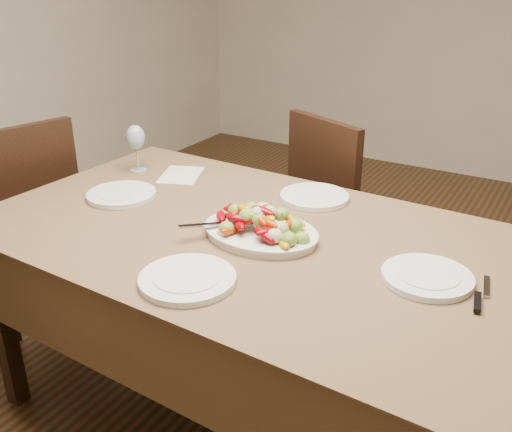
{
  "coord_description": "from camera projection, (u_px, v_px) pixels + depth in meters",
  "views": [
    {
      "loc": [
        0.61,
        -1.51,
        1.55
      ],
      "look_at": [
        -0.23,
        -0.12,
        0.82
      ],
      "focal_mm": 40.0,
      "sensor_mm": 36.0,
      "label": 1
    }
  ],
  "objects": [
    {
      "name": "floor",
      "position": [
        325.0,
        420.0,
        2.1
      ],
      "size": [
        6.0,
        6.0,
        0.0
      ],
      "primitive_type": "plane",
      "color": "#3C2512",
      "rests_on": "ground"
    },
    {
      "name": "dining_table",
      "position": [
        256.0,
        333.0,
        1.96
      ],
      "size": [
        1.88,
        1.1,
        0.76
      ],
      "primitive_type": "cube",
      "rotation": [
        0.0,
        0.0,
        -0.04
      ],
      "color": "brown",
      "rests_on": "ground"
    },
    {
      "name": "chair_far",
      "position": [
        350.0,
        213.0,
        2.66
      ],
      "size": [
        0.55,
        0.55,
        0.95
      ],
      "primitive_type": null,
      "rotation": [
        0.0,
        0.0,
        2.74
      ],
      "color": "black",
      "rests_on": "ground"
    },
    {
      "name": "chair_left",
      "position": [
        20.0,
        220.0,
        2.58
      ],
      "size": [
        0.51,
        0.51,
        0.95
      ],
      "primitive_type": null,
      "rotation": [
        0.0,
        0.0,
        -1.81
      ],
      "color": "black",
      "rests_on": "ground"
    },
    {
      "name": "serving_platter",
      "position": [
        261.0,
        234.0,
        1.78
      ],
      "size": [
        0.38,
        0.28,
        0.02
      ],
      "primitive_type": "ellipsoid",
      "rotation": [
        0.0,
        0.0,
        -0.04
      ],
      "color": "white",
      "rests_on": "dining_table"
    },
    {
      "name": "roasted_vegetables",
      "position": [
        261.0,
        217.0,
        1.76
      ],
      "size": [
        0.31,
        0.21,
        0.09
      ],
      "primitive_type": null,
      "rotation": [
        0.0,
        0.0,
        -0.04
      ],
      "color": "#750209",
      "rests_on": "serving_platter"
    },
    {
      "name": "serving_spoon",
      "position": [
        236.0,
        223.0,
        1.77
      ],
      "size": [
        0.26,
        0.21,
        0.03
      ],
      "primitive_type": null,
      "rotation": [
        0.0,
        0.0,
        -0.62
      ],
      "color": "#9EA0A8",
      "rests_on": "serving_platter"
    },
    {
      "name": "plate_left",
      "position": [
        122.0,
        195.0,
        2.09
      ],
      "size": [
        0.25,
        0.25,
        0.02
      ],
      "primitive_type": "cylinder",
      "color": "white",
      "rests_on": "dining_table"
    },
    {
      "name": "plate_right",
      "position": [
        427.0,
        277.0,
        1.54
      ],
      "size": [
        0.25,
        0.25,
        0.02
      ],
      "primitive_type": "cylinder",
      "color": "white",
      "rests_on": "dining_table"
    },
    {
      "name": "plate_far",
      "position": [
        314.0,
        197.0,
        2.07
      ],
      "size": [
        0.25,
        0.25,
        0.02
      ],
      "primitive_type": "cylinder",
      "color": "white",
      "rests_on": "dining_table"
    },
    {
      "name": "plate_near",
      "position": [
        187.0,
        279.0,
        1.53
      ],
      "size": [
        0.26,
        0.26,
        0.02
      ],
      "primitive_type": "cylinder",
      "color": "white",
      "rests_on": "dining_table"
    },
    {
      "name": "wine_glass",
      "position": [
        136.0,
        147.0,
        2.31
      ],
      "size": [
        0.08,
        0.08,
        0.2
      ],
      "primitive_type": null,
      "color": "#8C99A5",
      "rests_on": "dining_table"
    },
    {
      "name": "menu_card",
      "position": [
        181.0,
        175.0,
        2.3
      ],
      "size": [
        0.22,
        0.25,
        0.0
      ],
      "primitive_type": "cube",
      "rotation": [
        0.0,
        0.0,
        0.4
      ],
      "color": "silver",
      "rests_on": "dining_table"
    },
    {
      "name": "table_knife",
      "position": [
        481.0,
        296.0,
        1.46
      ],
      "size": [
        0.05,
        0.2,
        0.01
      ],
      "primitive_type": null,
      "rotation": [
        0.0,
        0.0,
        0.17
      ],
      "color": "#9EA0A8",
      "rests_on": "dining_table"
    }
  ]
}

